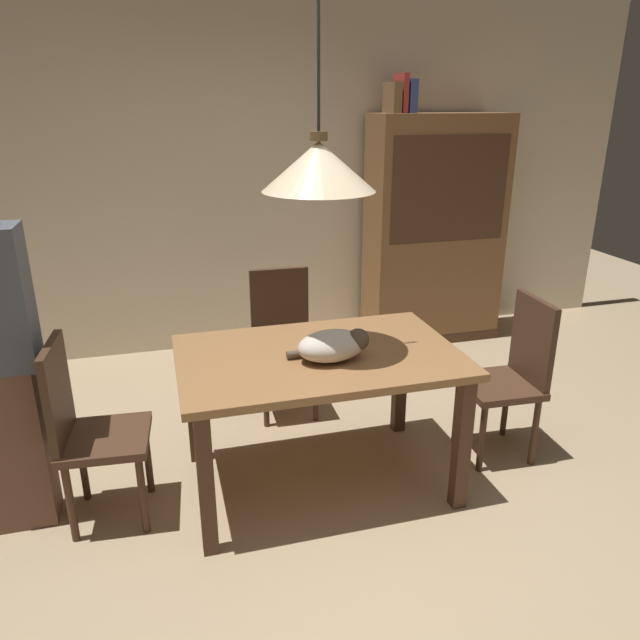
% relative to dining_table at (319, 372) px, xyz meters
% --- Properties ---
extents(ground, '(10.00, 10.00, 0.00)m').
position_rel_dining_table_xyz_m(ground, '(0.10, -0.52, -0.65)').
color(ground, tan).
extents(back_wall, '(6.40, 0.10, 2.90)m').
position_rel_dining_table_xyz_m(back_wall, '(0.10, 2.13, 0.80)').
color(back_wall, beige).
rests_on(back_wall, ground).
extents(dining_table, '(1.40, 0.90, 0.75)m').
position_rel_dining_table_xyz_m(dining_table, '(0.00, 0.00, 0.00)').
color(dining_table, olive).
rests_on(dining_table, ground).
extents(chair_right_side, '(0.42, 0.42, 0.93)m').
position_rel_dining_table_xyz_m(chair_right_side, '(1.13, -0.00, -0.14)').
color(chair_right_side, '#472D1E').
rests_on(chair_right_side, ground).
extents(chair_left_side, '(0.43, 0.43, 0.93)m').
position_rel_dining_table_xyz_m(chair_left_side, '(-1.13, 0.01, -0.14)').
color(chair_left_side, '#472D1E').
rests_on(chair_left_side, ground).
extents(chair_far_back, '(0.41, 0.41, 0.93)m').
position_rel_dining_table_xyz_m(chair_far_back, '(0.00, 0.88, -0.14)').
color(chair_far_back, '#472D1E').
rests_on(chair_far_back, ground).
extents(cat_sleeping, '(0.39, 0.26, 0.16)m').
position_rel_dining_table_xyz_m(cat_sleeping, '(0.05, -0.10, 0.18)').
color(cat_sleeping, beige).
rests_on(cat_sleeping, dining_table).
extents(pendant_lamp, '(0.52, 0.52, 1.30)m').
position_rel_dining_table_xyz_m(pendant_lamp, '(0.00, 0.00, 1.01)').
color(pendant_lamp, beige).
extents(hutch_bookcase, '(1.12, 0.45, 1.85)m').
position_rel_dining_table_xyz_m(hutch_bookcase, '(1.49, 1.80, 0.24)').
color(hutch_bookcase, brown).
rests_on(hutch_bookcase, ground).
extents(book_brown_thick, '(0.06, 0.24, 0.22)m').
position_rel_dining_table_xyz_m(book_brown_thick, '(1.07, 1.80, 1.31)').
color(book_brown_thick, brown).
rests_on(book_brown_thick, hutch_bookcase).
extents(book_red_tall, '(0.04, 0.22, 0.28)m').
position_rel_dining_table_xyz_m(book_red_tall, '(1.14, 1.80, 1.34)').
color(book_red_tall, '#B73833').
rests_on(book_red_tall, hutch_bookcase).
extents(book_blue_wide, '(0.06, 0.24, 0.24)m').
position_rel_dining_table_xyz_m(book_blue_wide, '(1.20, 1.80, 1.32)').
color(book_blue_wide, '#384C93').
rests_on(book_blue_wide, hutch_bookcase).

